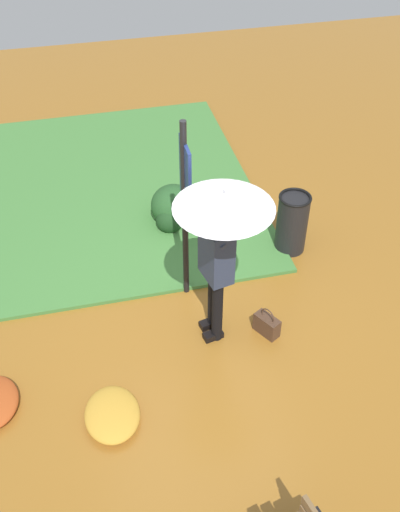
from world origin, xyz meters
name	(u,v)px	position (x,y,z in m)	size (l,w,h in m)	color
ground_plane	(197,328)	(0.00, 0.00, 0.00)	(18.00, 18.00, 0.00)	#9E6623
grass_verge	(116,187)	(-3.03, -0.55, 0.03)	(4.80, 4.00, 0.05)	#47843D
person_with_umbrella	(220,228)	(0.17, 0.19, 1.55)	(0.96, 0.96, 2.04)	black
info_sign_post	(185,193)	(-0.63, 0.02, 1.44)	(0.44, 0.07, 2.30)	black
handbag	(267,325)	(0.24, 0.75, 0.13)	(0.33, 0.27, 0.37)	#4C3323
trash_bin	(292,223)	(-1.11, 1.52, 0.42)	(0.42, 0.42, 0.83)	black
shrub_cluster	(173,208)	(-2.00, 0.13, 0.26)	(0.69, 0.62, 0.56)	#285628
leaf_pile_near_person	(112,414)	(0.97, -1.09, 0.08)	(0.68, 0.55, 0.15)	gold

